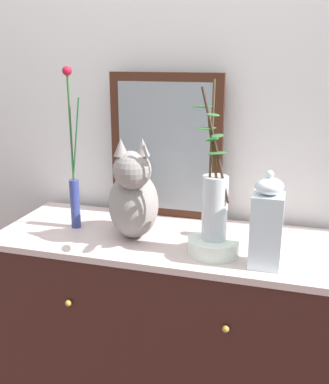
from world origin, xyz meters
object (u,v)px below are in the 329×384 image
(jar_lidded_porcelain, at_px, (267,224))
(vase_slim_green, at_px, (74,182))
(sideboard, at_px, (164,333))
(mirror_leaning, at_px, (166,147))
(candle_pillar, at_px, (218,222))
(cat_sitting, at_px, (133,198))
(bowl_porcelain, at_px, (213,246))
(vase_glass_clear, at_px, (214,202))

(jar_lidded_porcelain, bearing_deg, vase_slim_green, 169.37)
(sideboard, bearing_deg, mirror_leaning, 105.24)
(mirror_leaning, bearing_deg, candle_pillar, -33.92)
(vase_slim_green, bearing_deg, mirror_leaning, 37.78)
(sideboard, distance_m, cat_sitting, 0.60)
(bowl_porcelain, xyz_separation_m, jar_lidded_porcelain, (0.18, -0.05, 0.12))
(jar_lidded_porcelain, distance_m, candle_pillar, 0.29)
(bowl_porcelain, relative_size, candle_pillar, 1.35)
(mirror_leaning, height_order, vase_slim_green, vase_slim_green)
(sideboard, height_order, vase_slim_green, vase_slim_green)
(cat_sitting, height_order, candle_pillar, cat_sitting)
(bowl_porcelain, distance_m, candle_pillar, 0.16)
(mirror_leaning, relative_size, candle_pillar, 4.50)
(vase_slim_green, xyz_separation_m, jar_lidded_porcelain, (0.76, -0.14, -0.04))
(candle_pillar, bearing_deg, vase_slim_green, -173.71)
(sideboard, distance_m, bowl_porcelain, 0.52)
(sideboard, bearing_deg, vase_glass_clear, -26.38)
(vase_slim_green, bearing_deg, candle_pillar, 6.29)
(vase_slim_green, distance_m, jar_lidded_porcelain, 0.78)
(mirror_leaning, xyz_separation_m, cat_sitting, (-0.05, -0.27, -0.15))
(vase_slim_green, bearing_deg, bowl_porcelain, -9.31)
(vase_glass_clear, bearing_deg, cat_sitting, 167.45)
(vase_glass_clear, height_order, candle_pillar, vase_glass_clear)
(mirror_leaning, height_order, bowl_porcelain, mirror_leaning)
(sideboard, bearing_deg, cat_sitting, -164.24)
(vase_slim_green, bearing_deg, vase_glass_clear, -9.56)
(cat_sitting, bearing_deg, jar_lidded_porcelain, -13.08)
(vase_glass_clear, xyz_separation_m, candle_pillar, (-0.01, 0.16, -0.13))
(vase_glass_clear, relative_size, jar_lidded_porcelain, 1.66)
(candle_pillar, bearing_deg, jar_lidded_porcelain, -47.21)
(bowl_porcelain, bearing_deg, candle_pillar, 93.83)
(sideboard, xyz_separation_m, vase_glass_clear, (0.21, -0.10, 0.62))
(mirror_leaning, relative_size, cat_sitting, 1.36)
(mirror_leaning, bearing_deg, sideboard, -74.76)
(sideboard, relative_size, jar_lidded_porcelain, 3.98)
(jar_lidded_porcelain, relative_size, candle_pillar, 2.42)
(vase_glass_clear, xyz_separation_m, jar_lidded_porcelain, (0.18, -0.05, -0.04))
(cat_sitting, distance_m, jar_lidded_porcelain, 0.52)
(cat_sitting, bearing_deg, vase_slim_green, 174.22)
(sideboard, height_order, jar_lidded_porcelain, jar_lidded_porcelain)
(sideboard, xyz_separation_m, mirror_leaning, (-0.06, 0.23, 0.74))
(mirror_leaning, distance_m, cat_sitting, 0.31)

